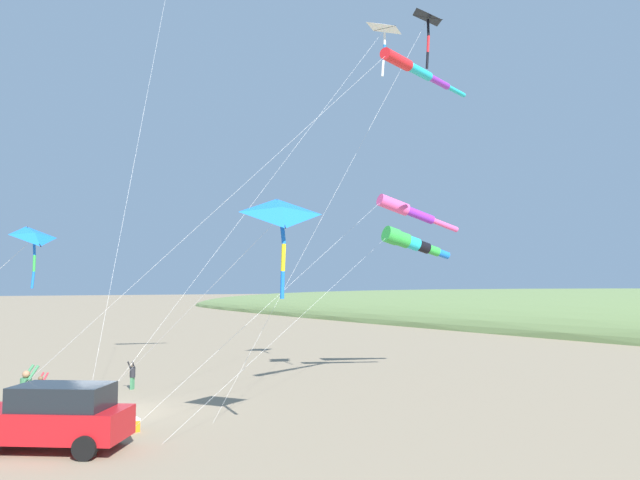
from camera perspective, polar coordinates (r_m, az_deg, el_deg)
The scene contains 13 objects.
ground_plane at distance 24.82m, azimuth -18.67°, elevation -14.81°, with size 600.00×600.00×0.00m, color gray.
parked_car at distance 19.89m, azimuth -23.19°, elevation -14.61°, with size 4.52×4.11×1.85m.
cooler_box at distance 21.62m, azimuth -17.08°, elevation -15.90°, with size 0.62×0.42×0.42m.
person_adult_flyer at distance 24.21m, azimuth -25.31°, elevation -12.39°, with size 0.66×0.56×1.92m.
person_child_grey_jacket at distance 26.50m, azimuth -24.21°, elevation -12.35°, with size 0.49×0.45×1.36m.
person_bystander_far at distance 29.95m, azimuth -16.79°, elevation -11.64°, with size 0.46×0.45×1.28m.
kite_delta_striped_overhead at distance 18.67m, azimuth -3.53°, elevation 2.35°, with size 4.73×8.34×7.36m.
kite_windsock_long_streamer_right at distance 30.33m, azimuth 8.00°, elevation 2.69°, with size 17.02×3.04×9.01m.
kite_delta_blue_topmost at distance 18.12m, azimuth -24.71°, elevation 0.17°, with size 5.72×5.09×6.24m.
kite_delta_white_trailing at distance 26.48m, azimuth 9.87°, elevation 19.36°, with size 8.75×3.25×15.59m.
kite_windsock_yellow_midlevel at distance 23.55m, azimuth 8.83°, elevation 15.07°, with size 17.59×5.93×12.65m.
kite_windsock_green_low_center at distance 33.46m, azimuth 8.14°, elevation -0.17°, with size 18.35×7.30×7.81m.
kite_delta_magenta_far_left at distance 31.30m, azimuth 5.89°, elevation 18.68°, with size 13.75×1.54×17.14m.
Camera 1 is at (-6.52, -23.50, 4.65)m, focal length 34.98 mm.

